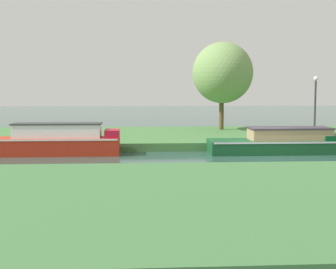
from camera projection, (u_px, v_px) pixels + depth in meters
name	position (u px, v px, depth m)	size (l,w,h in m)	color
ground_plane	(265.00, 157.00, 21.41)	(120.00, 120.00, 0.00)	#2D4D46
riverbank_far	(234.00, 136.00, 28.34)	(72.00, 10.00, 0.40)	#43753C
red_barge	(58.00, 141.00, 21.95)	(5.71, 1.44, 1.45)	#B22916
forest_narrowboat	(282.00, 142.00, 22.62)	(6.35, 1.92, 1.20)	#164A26
willow_tree_left	(222.00, 73.00, 30.14)	(3.72, 4.70, 5.46)	brown
lamp_post	(315.00, 100.00, 24.99)	(0.24, 0.24, 3.23)	#333338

